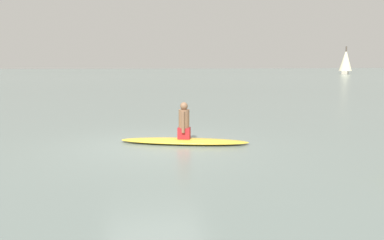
{
  "coord_description": "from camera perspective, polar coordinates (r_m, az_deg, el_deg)",
  "views": [
    {
      "loc": [
        -1.26,
        -9.48,
        2.01
      ],
      "look_at": [
        0.96,
        0.15,
        0.61
      ],
      "focal_mm": 36.64,
      "sensor_mm": 36.0,
      "label": 1
    }
  ],
  "objects": [
    {
      "name": "person_paddler",
      "position": [
        9.98,
        -1.17,
        -0.34
      ],
      "size": [
        0.38,
        0.41,
        0.94
      ],
      "rotation": [
        0.0,
        0.0,
        -0.34
      ],
      "color": "#A51E23",
      "rests_on": "surfboard"
    },
    {
      "name": "sailboat_far_right",
      "position": [
        90.54,
        21.46,
        7.98
      ],
      "size": [
        3.76,
        3.76,
        5.87
      ],
      "rotation": [
        0.0,
        0.0,
        -2.23
      ],
      "color": "#B2A893",
      "rests_on": "ground"
    },
    {
      "name": "surfboard",
      "position": [
        10.07,
        -1.16,
        -3.1
      ],
      "size": [
        3.36,
        1.79,
        0.13
      ],
      "primitive_type": "ellipsoid",
      "rotation": [
        0.0,
        0.0,
        -0.34
      ],
      "color": "gold",
      "rests_on": "ground"
    },
    {
      "name": "ground_plane",
      "position": [
        9.77,
        -5.32,
        -3.86
      ],
      "size": [
        400.0,
        400.0,
        0.0
      ],
      "primitive_type": "plane",
      "color": "slate"
    }
  ]
}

